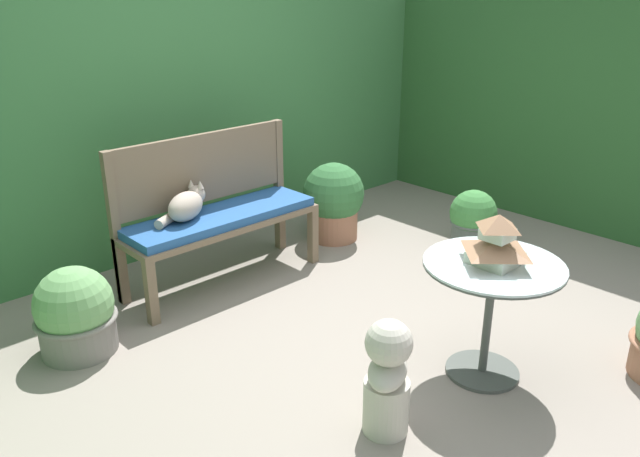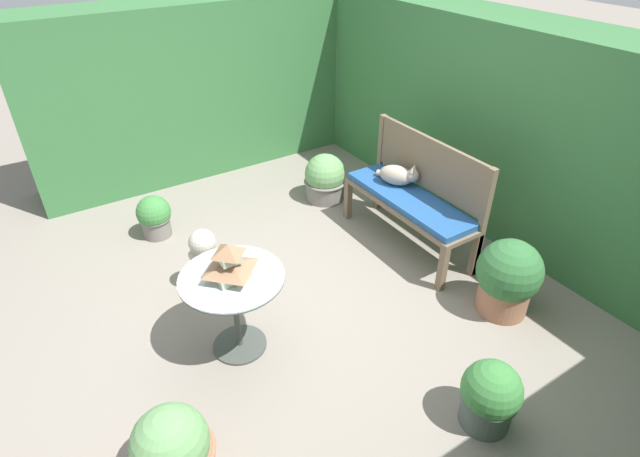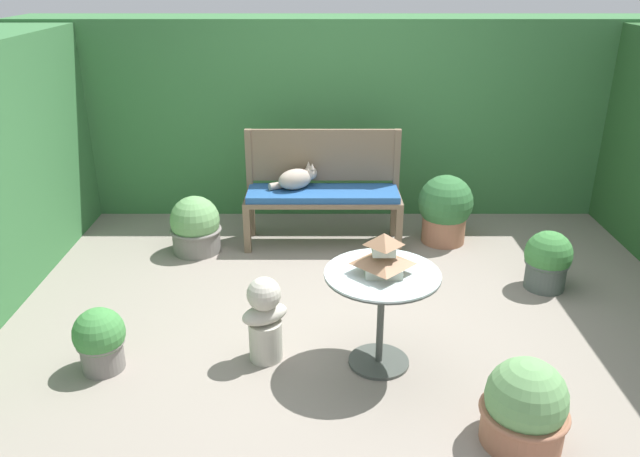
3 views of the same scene
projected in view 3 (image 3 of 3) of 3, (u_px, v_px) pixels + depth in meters
name	position (u px, v px, depth m)	size (l,w,h in m)	color
ground	(356.00, 309.00, 4.63)	(30.00, 30.00, 0.00)	gray
foliage_hedge_back	(346.00, 114.00, 6.35)	(6.40, 0.72, 1.90)	#38703D
garden_bench	(324.00, 198.00, 5.55)	(1.39, 0.44, 0.51)	brown
bench_backrest	(324.00, 161.00, 5.62)	(1.39, 0.06, 1.01)	brown
cat	(298.00, 178.00, 5.53)	(0.44, 0.32, 0.22)	#A89989
patio_table	(383.00, 293.00, 3.80)	(0.71, 0.71, 0.65)	#424742
pagoda_birdhouse	(384.00, 256.00, 3.71)	(0.30, 0.30, 0.26)	#B2BCA8
garden_bust	(266.00, 318.00, 3.94)	(0.35, 0.31, 0.58)	#B7B2A3
potted_plant_bench_right	(526.00, 407.00, 3.26)	(0.47, 0.47, 0.49)	#9E664C
potted_plant_bench_left	(446.00, 209.00, 5.63)	(0.49, 0.49, 0.63)	#9E664C
potted_plant_patio_mid	(197.00, 227.00, 5.48)	(0.45, 0.45, 0.51)	slate
potted_plant_path_edge	(549.00, 261.00, 4.84)	(0.36, 0.36, 0.47)	#4C5651
potted_plant_table_far	(101.00, 339.00, 3.87)	(0.32, 0.32, 0.42)	slate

